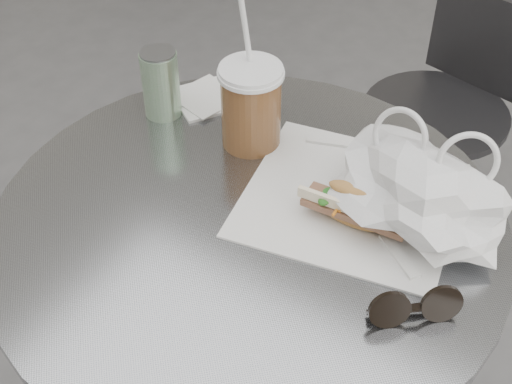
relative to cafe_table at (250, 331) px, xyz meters
The scene contains 9 objects.
cafe_table is the anchor object (origin of this frame).
chair_far 0.88m from the cafe_table, 89.24° to the left, with size 0.36×0.39×0.68m.
sandwich_paper 0.32m from the cafe_table, 47.13° to the left, with size 0.31×0.29×0.00m, color white.
banh_mi 0.34m from the cafe_table, 28.42° to the left, with size 0.20×0.09×0.07m.
iced_coffee 0.39m from the cafe_table, 122.32° to the left, with size 0.10×0.10×0.30m.
sunglasses 0.41m from the cafe_table, ahead, with size 0.11×0.10×0.05m.
plastic_bag 0.41m from the cafe_table, 30.14° to the left, with size 0.24×0.19×0.12m, color silver, non-canonical shape.
napkin_stack 0.42m from the cafe_table, 137.65° to the left, with size 0.15×0.15×0.01m.
drink_can 0.45m from the cafe_table, 152.96° to the left, with size 0.06×0.06×0.12m.
Camera 1 is at (0.42, -0.42, 1.47)m, focal length 50.00 mm.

